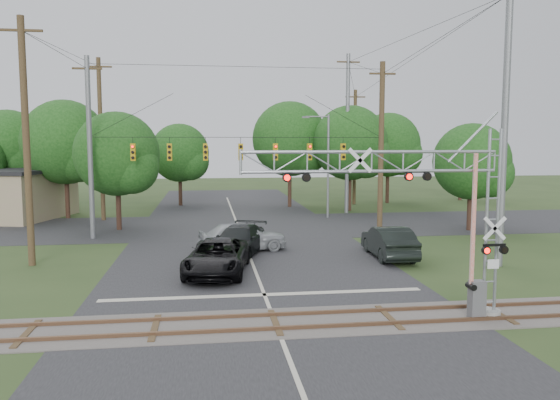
{
  "coord_description": "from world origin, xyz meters",
  "views": [
    {
      "loc": [
        -2.25,
        -15.78,
        6.1
      ],
      "look_at": [
        0.9,
        7.5,
        3.64
      ],
      "focal_mm": 35.0,
      "sensor_mm": 36.0,
      "label": 1
    }
  ],
  "objects": [
    {
      "name": "suv_dark",
      "position": [
        7.36,
        11.86,
        0.85
      ],
      "size": [
        1.97,
        5.21,
        1.7
      ],
      "primitive_type": "imported",
      "rotation": [
        0.0,
        0.0,
        3.11
      ],
      "color": "black",
      "rests_on": "ground"
    },
    {
      "name": "streetlight",
      "position": [
        7.39,
        27.54,
        4.69
      ],
      "size": [
        2.24,
        0.23,
        8.39
      ],
      "color": "slate",
      "rests_on": "ground"
    },
    {
      "name": "treeline",
      "position": [
        0.47,
        32.78,
        5.72
      ],
      "size": [
        51.14,
        24.68,
        10.03
      ],
      "color": "#3A241A",
      "rests_on": "ground"
    },
    {
      "name": "pickup_black",
      "position": [
        -1.81,
        9.39,
        0.8
      ],
      "size": [
        3.54,
        6.11,
        1.6
      ],
      "primitive_type": "imported",
      "rotation": [
        0.0,
        0.0,
        -0.16
      ],
      "color": "black",
      "rests_on": "ground"
    },
    {
      "name": "railroad_track",
      "position": [
        0.0,
        2.0,
        0.03
      ],
      "size": [
        90.0,
        3.2,
        0.17
      ],
      "color": "#4D4743",
      "rests_on": "ground"
    },
    {
      "name": "traffic_signal_span",
      "position": [
        0.88,
        20.0,
        5.71
      ],
      "size": [
        19.34,
        0.36,
        11.5
      ],
      "color": "slate",
      "rests_on": "ground"
    },
    {
      "name": "crossing_gantry",
      "position": [
        4.81,
        1.64,
        4.03
      ],
      "size": [
        9.15,
        0.84,
        6.58
      ],
      "color": "gray",
      "rests_on": "ground"
    },
    {
      "name": "ground",
      "position": [
        0.0,
        0.0,
        0.0
      ],
      "size": [
        160.0,
        160.0,
        0.0
      ],
      "primitive_type": "plane",
      "color": "#2C401D",
      "rests_on": "ground"
    },
    {
      "name": "road_cross",
      "position": [
        0.0,
        24.0,
        0.01
      ],
      "size": [
        90.0,
        12.0,
        0.02
      ],
      "primitive_type": "cube",
      "color": "#242426",
      "rests_on": "ground"
    },
    {
      "name": "utility_poles",
      "position": [
        2.79,
        23.13,
        6.5
      ],
      "size": [
        25.31,
        28.08,
        13.83
      ],
      "color": "#41331E",
      "rests_on": "ground"
    },
    {
      "name": "road_main",
      "position": [
        0.0,
        10.0,
        0.01
      ],
      "size": [
        14.0,
        90.0,
        0.02
      ],
      "primitive_type": "cube",
      "color": "#242426",
      "rests_on": "ground"
    },
    {
      "name": "car_dark",
      "position": [
        -0.54,
        13.66,
        0.79
      ],
      "size": [
        3.94,
        5.9,
        1.59
      ],
      "primitive_type": "imported",
      "rotation": [
        0.0,
        0.0,
        -0.35
      ],
      "color": "black",
      "rests_on": "ground"
    },
    {
      "name": "sedan_silver",
      "position": [
        -0.28,
        14.72,
        0.84
      ],
      "size": [
        5.24,
        2.87,
        1.69
      ],
      "primitive_type": "imported",
      "rotation": [
        0.0,
        0.0,
        1.75
      ],
      "color": "#9DA1A4",
      "rests_on": "ground"
    }
  ]
}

